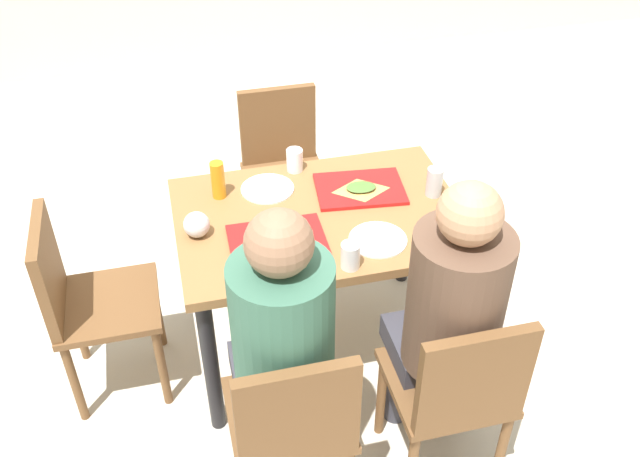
% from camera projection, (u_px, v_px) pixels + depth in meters
% --- Properties ---
extents(ground_plane, '(10.00, 10.00, 0.02)m').
position_uv_depth(ground_plane, '(320.00, 344.00, 3.24)').
color(ground_plane, beige).
extents(main_table, '(1.14, 0.79, 0.73)m').
position_uv_depth(main_table, '(320.00, 234.00, 2.84)').
color(main_table, olive).
rests_on(main_table, ground_plane).
extents(chair_near_left, '(0.40, 0.40, 0.86)m').
position_uv_depth(chair_near_left, '(293.00, 423.00, 2.27)').
color(chair_near_left, brown).
rests_on(chair_near_left, ground_plane).
extents(chair_near_right, '(0.40, 0.40, 0.86)m').
position_uv_depth(chair_near_right, '(457.00, 389.00, 2.38)').
color(chair_near_right, brown).
rests_on(chair_near_right, ground_plane).
extents(chair_far_side, '(0.40, 0.40, 0.86)m').
position_uv_depth(chair_far_side, '(283.00, 161.00, 3.52)').
color(chair_far_side, brown).
rests_on(chair_far_side, ground_plane).
extents(chair_left_end, '(0.40, 0.40, 0.86)m').
position_uv_depth(chair_left_end, '(83.00, 296.00, 2.74)').
color(chair_left_end, brown).
rests_on(chair_left_end, ground_plane).
extents(person_in_red, '(0.32, 0.42, 1.27)m').
position_uv_depth(person_in_red, '(281.00, 339.00, 2.23)').
color(person_in_red, '#383842').
rests_on(person_in_red, ground_plane).
extents(person_in_brown_jacket, '(0.32, 0.42, 1.27)m').
position_uv_depth(person_in_brown_jacket, '(449.00, 308.00, 2.34)').
color(person_in_brown_jacket, '#383842').
rests_on(person_in_brown_jacket, ground_plane).
extents(tray_red_near, '(0.37, 0.27, 0.02)m').
position_uv_depth(tray_red_near, '(277.00, 241.00, 2.63)').
color(tray_red_near, red).
rests_on(tray_red_near, main_table).
extents(tray_red_far, '(0.39, 0.30, 0.02)m').
position_uv_depth(tray_red_far, '(360.00, 189.00, 2.91)').
color(tray_red_far, red).
rests_on(tray_red_far, main_table).
extents(paper_plate_center, '(0.22, 0.22, 0.01)m').
position_uv_depth(paper_plate_center, '(267.00, 189.00, 2.91)').
color(paper_plate_center, white).
rests_on(paper_plate_center, main_table).
extents(paper_plate_near_edge, '(0.22, 0.22, 0.01)m').
position_uv_depth(paper_plate_near_edge, '(378.00, 240.00, 2.65)').
color(paper_plate_near_edge, white).
rests_on(paper_plate_near_edge, main_table).
extents(pizza_slice_a, '(0.21, 0.20, 0.02)m').
position_uv_depth(pizza_slice_a, '(283.00, 236.00, 2.63)').
color(pizza_slice_a, tan).
rests_on(pizza_slice_a, tray_red_near).
extents(pizza_slice_b, '(0.19, 0.14, 0.02)m').
position_uv_depth(pizza_slice_b, '(361.00, 188.00, 2.88)').
color(pizza_slice_b, tan).
rests_on(pizza_slice_b, tray_red_far).
extents(plastic_cup_a, '(0.07, 0.07, 0.10)m').
position_uv_depth(plastic_cup_a, '(295.00, 160.00, 3.00)').
color(plastic_cup_a, white).
rests_on(plastic_cup_a, main_table).
extents(plastic_cup_b, '(0.07, 0.07, 0.10)m').
position_uv_depth(plastic_cup_b, '(350.00, 256.00, 2.50)').
color(plastic_cup_b, white).
rests_on(plastic_cup_b, main_table).
extents(soda_can, '(0.07, 0.07, 0.12)m').
position_uv_depth(soda_can, '(434.00, 182.00, 2.85)').
color(soda_can, '#B7BCC6').
rests_on(soda_can, main_table).
extents(condiment_bottle, '(0.06, 0.06, 0.16)m').
position_uv_depth(condiment_bottle, '(218.00, 180.00, 2.83)').
color(condiment_bottle, orange).
rests_on(condiment_bottle, main_table).
extents(foil_bundle, '(0.10, 0.10, 0.10)m').
position_uv_depth(foil_bundle, '(197.00, 225.00, 2.65)').
color(foil_bundle, silver).
rests_on(foil_bundle, main_table).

